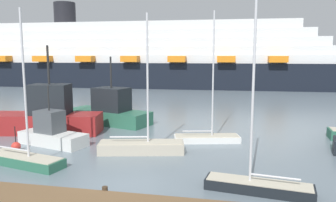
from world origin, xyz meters
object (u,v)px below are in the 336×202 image
sailboat_2 (24,158)px  fishing_boat_2 (47,116)px  fishing_boat_0 (52,133)px  cruise_ship (138,59)px  channel_buoy_0 (16,146)px  sailboat_3 (258,182)px  sailboat_4 (207,136)px  fishing_boat_1 (109,111)px  sailboat_1 (141,146)px

sailboat_2 → fishing_boat_2: bearing=125.4°
fishing_boat_0 → fishing_boat_2: size_ratio=0.58×
cruise_ship → fishing_boat_2: bearing=-85.8°
fishing_boat_2 → channel_buoy_0: bearing=-90.6°
sailboat_2 → cruise_ship: cruise_ship is taller
sailboat_3 → fishing_boat_2: sailboat_3 is taller
sailboat_2 → sailboat_4: sailboat_4 is taller
cruise_ship → fishing_boat_1: bearing=-79.5°
channel_buoy_0 → sailboat_2: bearing=-46.9°
sailboat_3 → channel_buoy_0: bearing=-5.3°
sailboat_4 → fishing_boat_1: sailboat_4 is taller
channel_buoy_0 → cruise_ship: (-5.16, 46.43, 5.20)m
sailboat_4 → fishing_boat_2: (-13.10, 0.31, 0.96)m
sailboat_4 → fishing_boat_1: size_ratio=1.10×
fishing_boat_0 → fishing_boat_2: bearing=-38.4°
cruise_ship → sailboat_2: bearing=-83.1°
sailboat_1 → sailboat_2: 7.06m
fishing_boat_0 → cruise_ship: (-6.71, 44.55, 4.67)m
sailboat_3 → sailboat_4: bearing=-61.9°
fishing_boat_0 → channel_buoy_0: bearing=66.2°
sailboat_3 → fishing_boat_1: 18.35m
sailboat_1 → fishing_boat_1: 10.09m
fishing_boat_2 → cruise_ship: cruise_ship is taller
sailboat_2 → channel_buoy_0: size_ratio=5.36×
fishing_boat_0 → fishing_boat_1: size_ratio=0.63×
fishing_boat_1 → cruise_ship: 37.87m
fishing_boat_1 → fishing_boat_2: fishing_boat_2 is taller
fishing_boat_1 → fishing_boat_2: size_ratio=0.93×
cruise_ship → sailboat_1: bearing=-75.2°
fishing_boat_1 → sailboat_4: bearing=-9.6°
sailboat_4 → cruise_ship: size_ratio=0.11×
sailboat_1 → sailboat_3: sailboat_3 is taller
sailboat_2 → cruise_ship: 49.71m
sailboat_2 → fishing_boat_2: 8.25m
sailboat_2 → fishing_boat_2: size_ratio=0.96×
fishing_boat_1 → channel_buoy_0: 10.11m
sailboat_1 → sailboat_4: sailboat_4 is taller
fishing_boat_2 → sailboat_2: bearing=-77.2°
fishing_boat_1 → cruise_ship: size_ratio=0.10×
channel_buoy_0 → cruise_ship: cruise_ship is taller
sailboat_1 → sailboat_3: (7.04, -4.94, -0.01)m
sailboat_3 → sailboat_4: sailboat_3 is taller
sailboat_1 → fishing_boat_2: sailboat_1 is taller
fishing_boat_0 → fishing_boat_1: (1.29, 7.79, 0.34)m
sailboat_4 → channel_buoy_0: (-12.30, -4.82, -0.09)m
channel_buoy_0 → sailboat_3: bearing=-13.6°
sailboat_3 → sailboat_4: size_ratio=1.04×
fishing_boat_1 → channel_buoy_0: bearing=-88.9°
fishing_boat_1 → channel_buoy_0: size_ratio=5.19×
sailboat_3 → fishing_boat_0: bearing=-13.7°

